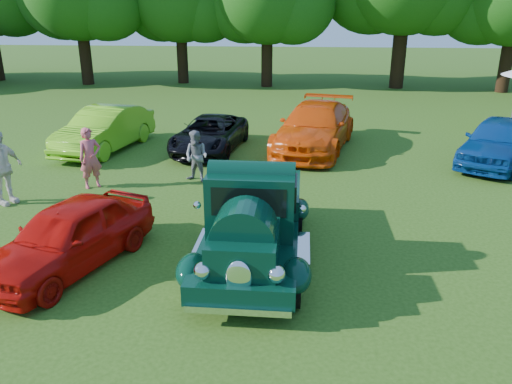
# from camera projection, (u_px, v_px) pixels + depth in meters

# --- Properties ---
(ground) EXTENTS (120.00, 120.00, 0.00)m
(ground) POSITION_uv_depth(u_px,v_px,m) (231.00, 264.00, 9.87)
(ground) COLOR #294B11
(ground) RESTS_ON ground
(hero_pickup) EXTENTS (2.29, 4.93, 1.93)m
(hero_pickup) POSITION_uv_depth(u_px,v_px,m) (253.00, 220.00, 9.83)
(hero_pickup) COLOR black
(hero_pickup) RESTS_ON ground
(red_convertible) EXTENTS (2.71, 4.11, 1.30)m
(red_convertible) POSITION_uv_depth(u_px,v_px,m) (69.00, 236.00, 9.58)
(red_convertible) COLOR #BA0D08
(red_convertible) RESTS_ON ground
(back_car_lime) EXTENTS (2.41, 4.78, 1.50)m
(back_car_lime) POSITION_uv_depth(u_px,v_px,m) (105.00, 129.00, 17.56)
(back_car_lime) COLOR #63B818
(back_car_lime) RESTS_ON ground
(back_car_black) EXTENTS (2.46, 4.51, 1.20)m
(back_car_black) POSITION_uv_depth(u_px,v_px,m) (210.00, 134.00, 17.54)
(back_car_black) COLOR black
(back_car_black) RESTS_ON ground
(back_car_orange) EXTENTS (3.40, 5.91, 1.61)m
(back_car_orange) POSITION_uv_depth(u_px,v_px,m) (315.00, 127.00, 17.63)
(back_car_orange) COLOR #E14707
(back_car_orange) RESTS_ON ground
(back_car_blue) EXTENTS (3.80, 4.72, 1.51)m
(back_car_blue) POSITION_uv_depth(u_px,v_px,m) (498.00, 142.00, 15.93)
(back_car_blue) COLOR navy
(back_car_blue) RESTS_ON ground
(spectator_pink) EXTENTS (0.74, 0.72, 1.71)m
(spectator_pink) POSITION_uv_depth(u_px,v_px,m) (90.00, 158.00, 13.82)
(spectator_pink) COLOR #C7515D
(spectator_pink) RESTS_ON ground
(spectator_grey) EXTENTS (0.88, 0.79, 1.50)m
(spectator_grey) POSITION_uv_depth(u_px,v_px,m) (196.00, 156.00, 14.35)
(spectator_grey) COLOR slate
(spectator_grey) RESTS_ON ground
(spectator_white) EXTENTS (0.91, 1.23, 1.94)m
(spectator_white) POSITION_uv_depth(u_px,v_px,m) (1.00, 168.00, 12.59)
(spectator_white) COLOR silver
(spectator_white) RESTS_ON ground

